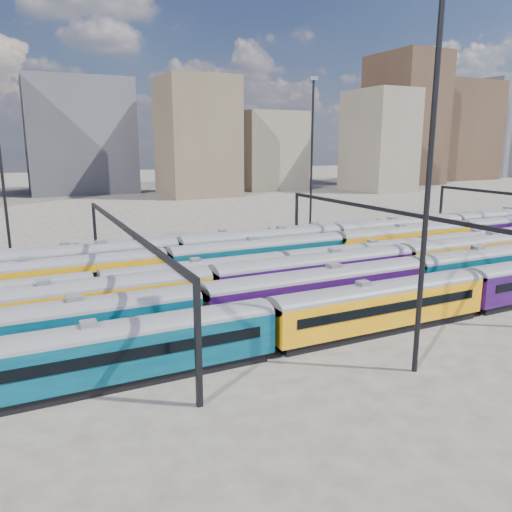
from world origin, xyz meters
name	(u,v)px	position (x,y,z in m)	size (l,w,h in m)	color
ground	(309,284)	(0.00, 0.00, 0.00)	(500.00, 500.00, 0.00)	#443D39
rake_0	(471,286)	(8.09, -15.00, 2.68)	(124.24, 3.03, 5.10)	black
rake_1	(413,274)	(5.77, -10.00, 2.86)	(132.26, 3.22, 5.44)	black
rake_2	(403,260)	(9.00, -5.00, 2.92)	(135.13, 3.29, 5.56)	black
rake_3	(283,265)	(-3.38, 0.00, 2.51)	(116.47, 2.84, 4.78)	black
rake_4	(167,263)	(-14.81, 5.00, 2.84)	(131.54, 3.21, 5.41)	black
rake_5	(263,243)	(-0.84, 10.00, 2.90)	(111.82, 3.27, 5.53)	black
rake_6	(268,238)	(2.57, 15.00, 2.44)	(113.29, 2.77, 4.64)	black
gantry_1	(125,239)	(-20.00, 0.00, 6.79)	(0.35, 40.35, 8.03)	black
gantry_2	(383,218)	(10.00, 0.00, 6.79)	(0.35, 40.35, 8.03)	black
mast_1	(0,156)	(-30.00, 22.00, 13.97)	(1.40, 0.50, 25.60)	black
mast_2	(430,167)	(-5.00, -22.00, 13.97)	(1.40, 0.50, 25.60)	black
mast_3	(312,152)	(15.00, 24.00, 13.97)	(1.40, 0.50, 25.60)	black
skyline	(399,128)	(104.75, 105.73, 20.83)	(399.22, 60.48, 50.03)	#665B4C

